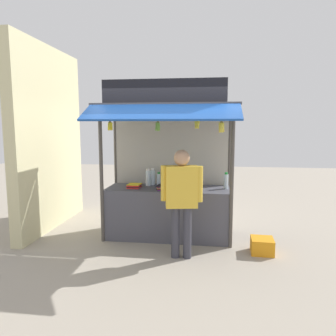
{
  "coord_description": "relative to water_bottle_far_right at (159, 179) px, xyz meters",
  "views": [
    {
      "loc": [
        0.7,
        -5.31,
        1.93
      ],
      "look_at": [
        0.0,
        0.0,
        1.22
      ],
      "focal_mm": 33.71,
      "sensor_mm": 36.0,
      "label": 1
    }
  ],
  "objects": [
    {
      "name": "ground_plane",
      "position": [
        0.2,
        -0.21,
        -0.98
      ],
      "size": [
        20.0,
        20.0,
        0.0
      ],
      "primitive_type": "plane",
      "color": "#9E9384"
    },
    {
      "name": "stall_counter",
      "position": [
        0.2,
        -0.21,
        -0.55
      ],
      "size": [
        2.11,
        0.76,
        0.87
      ],
      "primitive_type": "cube",
      "color": "#4C4C56",
      "rests_on": "ground"
    },
    {
      "name": "stall_structure",
      "position": [
        0.2,
        -0.14,
        0.62
      ],
      "size": [
        2.31,
        1.55,
        2.63
      ],
      "color": "#4C4742",
      "rests_on": "ground"
    },
    {
      "name": "water_bottle_far_right",
      "position": [
        0.0,
        0.0,
        0.0
      ],
      "size": [
        0.07,
        0.07,
        0.24
      ],
      "color": "silver",
      "rests_on": "stall_counter"
    },
    {
      "name": "water_bottle_right",
      "position": [
        -0.12,
        0.05,
        0.03
      ],
      "size": [
        0.09,
        0.09,
        0.31
      ],
      "color": "silver",
      "rests_on": "stall_counter"
    },
    {
      "name": "water_bottle_center",
      "position": [
        -0.19,
        -0.04,
        0.03
      ],
      "size": [
        0.09,
        0.09,
        0.31
      ],
      "color": "silver",
      "rests_on": "stall_counter"
    },
    {
      "name": "water_bottle_front_right",
      "position": [
        1.19,
        -0.15,
        0.02
      ],
      "size": [
        0.08,
        0.08,
        0.28
      ],
      "color": "silver",
      "rests_on": "stall_counter"
    },
    {
      "name": "water_bottle_far_left",
      "position": [
        0.41,
        0.03,
        0.03
      ],
      "size": [
        0.09,
        0.09,
        0.32
      ],
      "color": "silver",
      "rests_on": "stall_counter"
    },
    {
      "name": "magazine_stack_mid_left",
      "position": [
        -0.39,
        -0.27,
        -0.08
      ],
      "size": [
        0.24,
        0.25,
        0.07
      ],
      "color": "red",
      "rests_on": "stall_counter"
    },
    {
      "name": "magazine_stack_front_left",
      "position": [
        0.13,
        -0.33,
        -0.08
      ],
      "size": [
        0.23,
        0.3,
        0.07
      ],
      "color": "purple",
      "rests_on": "stall_counter"
    },
    {
      "name": "magazine_stack_back_left",
      "position": [
        0.51,
        -0.42,
        -0.1
      ],
      "size": [
        0.23,
        0.3,
        0.04
      ],
      "color": "red",
      "rests_on": "stall_counter"
    },
    {
      "name": "banana_bunch_rightmost",
      "position": [
        0.7,
        -0.7,
        0.99
      ],
      "size": [
        0.11,
        0.11,
        0.26
      ],
      "color": "#332D23"
    },
    {
      "name": "banana_bunch_inner_left",
      "position": [
        -0.66,
        -0.69,
        0.95
      ],
      "size": [
        0.1,
        0.1,
        0.3
      ],
      "color": "#332D23"
    },
    {
      "name": "banana_bunch_inner_right",
      "position": [
        0.1,
        -0.69,
        0.95
      ],
      "size": [
        0.09,
        0.09,
        0.3
      ],
      "color": "#332D23"
    },
    {
      "name": "banana_bunch_leftmost",
      "position": [
        1.07,
        -0.7,
        0.93
      ],
      "size": [
        0.11,
        0.11,
        0.32
      ],
      "color": "#332D23"
    },
    {
      "name": "vendor_person",
      "position": [
        0.51,
        -1.09,
        -0.02
      ],
      "size": [
        0.61,
        0.27,
        1.6
      ],
      "rotation": [
        0.0,
        0.0,
        0.18
      ],
      "color": "#383842",
      "rests_on": "ground"
    },
    {
      "name": "plastic_crate",
      "position": [
        1.72,
        -0.77,
        -0.86
      ],
      "size": [
        0.35,
        0.35,
        0.23
      ],
      "primitive_type": "cube",
      "rotation": [
        0.0,
        0.0,
        -0.04
      ],
      "color": "orange",
      "rests_on": "ground"
    },
    {
      "name": "neighbour_wall",
      "position": [
        -2.1,
        0.09,
        0.71
      ],
      "size": [
        0.2,
        2.4,
        3.38
      ],
      "primitive_type": "cube",
      "color": "beige",
      "rests_on": "ground"
    }
  ]
}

